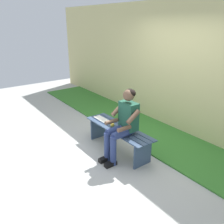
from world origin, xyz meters
TOP-DOWN VIEW (x-y plane):
  - ground_plane at (1.00, 1.00)m, footprint 10.00×7.00m
  - grass_strip at (0.00, -1.37)m, footprint 9.00×2.01m
  - brick_wall at (0.50, -1.75)m, footprint 9.50×0.24m
  - bench_near at (0.00, 0.00)m, footprint 1.58×0.46m
  - person_seated at (-0.26, 0.10)m, footprint 0.50×0.69m
  - apple at (0.10, 0.07)m, footprint 0.08×0.08m
  - book_open at (0.48, 0.05)m, footprint 0.41×0.16m

SIDE VIEW (x-z plane):
  - ground_plane at x=1.00m, z-range -0.04..0.00m
  - grass_strip at x=0.00m, z-range 0.00..0.03m
  - bench_near at x=0.00m, z-range 0.12..0.59m
  - book_open at x=0.48m, z-range 0.47..0.50m
  - apple at x=0.10m, z-range 0.47..0.55m
  - person_seated at x=-0.26m, z-range 0.07..1.35m
  - brick_wall at x=0.50m, z-range 0.00..2.77m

